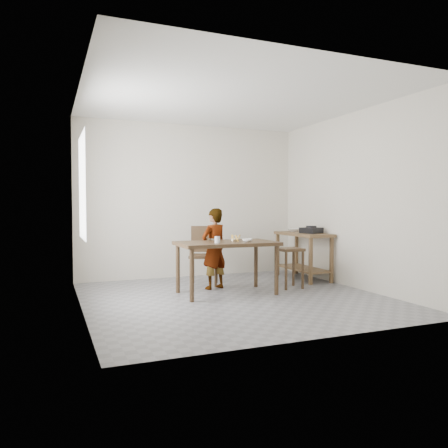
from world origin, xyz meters
name	(u,v)px	position (x,y,z in m)	size (l,w,h in m)	color
floor	(235,299)	(0.00, 0.00, -0.02)	(4.00, 4.00, 0.04)	slate
ceiling	(235,98)	(0.00, 0.00, 2.72)	(4.00, 4.00, 0.04)	white
wall_back	(190,201)	(0.00, 2.02, 1.35)	(4.00, 0.04, 2.70)	silver
wall_front	(321,196)	(0.00, -2.02, 1.35)	(4.00, 0.04, 2.70)	silver
wall_left	(79,198)	(-2.02, 0.00, 1.35)	(0.04, 4.00, 2.70)	silver
wall_right	(356,200)	(2.02, 0.00, 1.35)	(0.04, 4.00, 2.70)	silver
window_pane	(82,187)	(-1.97, 0.20, 1.50)	(0.02, 1.10, 1.30)	white
dining_table	(227,268)	(0.00, 0.30, 0.38)	(1.40, 0.80, 0.75)	#402D1B
prep_counter	(303,256)	(1.72, 1.00, 0.40)	(0.50, 1.20, 0.80)	brown
child	(214,249)	(-0.03, 0.72, 0.61)	(0.45, 0.29, 1.23)	silver
dining_chair	(204,256)	(-0.06, 1.09, 0.47)	(0.45, 0.45, 0.93)	#402D1B
stool	(290,268)	(1.07, 0.35, 0.31)	(0.35, 0.35, 0.61)	#402D1B
glass_tumbler	(217,240)	(-0.21, 0.14, 0.80)	(0.08, 0.08, 0.10)	silver
small_bowl	(247,240)	(0.26, 0.16, 0.77)	(0.14, 0.14, 0.05)	white
banana	(236,239)	(0.16, 0.34, 0.78)	(0.18, 0.13, 0.06)	#F2E551
serving_bowl	(294,230)	(1.74, 1.35, 0.83)	(0.21, 0.21, 0.05)	white
gas_burner	(311,230)	(1.75, 0.80, 0.85)	(0.29, 0.29, 0.10)	black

